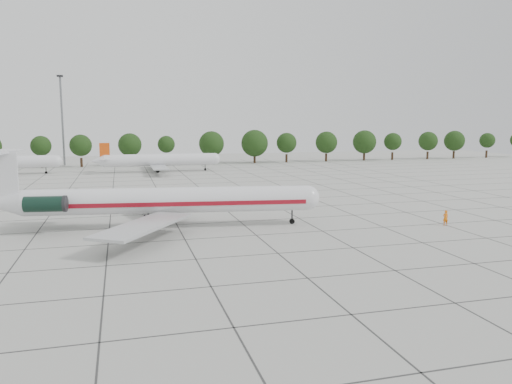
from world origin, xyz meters
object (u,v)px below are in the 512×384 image
(bg_airliner_c, at_px, (160,160))
(floodlight_mast, at_px, (62,115))
(main_airliner, at_px, (151,200))
(ground_crew, at_px, (445,218))

(bg_airliner_c, relative_size, floodlight_mast, 1.11)
(main_airliner, relative_size, bg_airliner_c, 1.41)
(main_airliner, relative_size, floodlight_mast, 1.56)
(floodlight_mast, bearing_deg, ground_crew, -61.95)
(floodlight_mast, bearing_deg, bg_airliner_c, -45.96)
(main_airliner, distance_m, ground_crew, 35.92)
(main_airliner, height_order, floodlight_mast, floodlight_mast)
(bg_airliner_c, bearing_deg, floodlight_mast, 134.04)
(main_airliner, bearing_deg, ground_crew, -5.25)
(main_airliner, height_order, bg_airliner_c, main_airliner)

